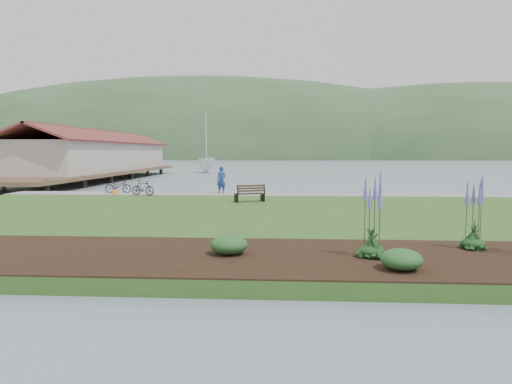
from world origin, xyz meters
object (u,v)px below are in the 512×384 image
person (221,178)px  park_bench (250,193)px  bicycle_a (118,186)px  sailboat (206,173)px

person → park_bench: bearing=-48.9°
person → bicycle_a: size_ratio=1.19×
person → sailboat: size_ratio=0.07×
park_bench → person: size_ratio=0.82×
park_bench → bicycle_a: park_bench is taller
person → sailboat: bearing=116.8°
park_bench → sailboat: 42.66m
bicycle_a → sailboat: bearing=-1.8°
park_bench → sailboat: bearing=78.6°
bicycle_a → person: bearing=-93.1°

